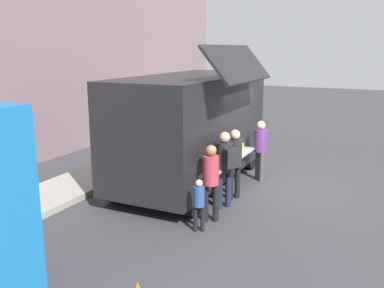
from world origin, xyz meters
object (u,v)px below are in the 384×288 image
child_near_queue (199,201)px  food_truck_main (192,126)px  customer_front_ordering (234,158)px  customer_rear_waiting (211,176)px  trash_bin (178,136)px  customer_extra_browsing (260,145)px  customer_mid_with_backpack (225,162)px

child_near_queue → food_truck_main: bearing=-0.4°
customer_front_ordering → customer_rear_waiting: bearing=119.0°
food_truck_main → child_near_queue: food_truck_main is taller
food_truck_main → trash_bin: size_ratio=6.43×
trash_bin → child_near_queue: (-6.31, -3.78, 0.22)m
customer_extra_browsing → child_near_queue: (-3.76, 0.12, -0.35)m
customer_mid_with_backpack → customer_extra_browsing: customer_mid_with_backpack is taller
child_near_queue → customer_mid_with_backpack: bearing=-29.0°
trash_bin → customer_extra_browsing: customer_extra_browsing is taller
food_truck_main → child_near_queue: (-2.73, -1.45, -0.94)m
customer_extra_browsing → child_near_queue: bearing=43.0°
customer_extra_browsing → child_near_queue: 3.78m
customer_rear_waiting → customer_mid_with_backpack: bearing=-24.2°
child_near_queue → customer_rear_waiting: bearing=-29.5°
food_truck_main → customer_extra_browsing: bearing=-56.7°
customer_front_ordering → customer_extra_browsing: 1.71m
food_truck_main → customer_rear_waiting: food_truck_main is taller
trash_bin → customer_rear_waiting: 6.91m
customer_front_ordering → food_truck_main: bearing=2.9°
customer_mid_with_backpack → child_near_queue: size_ratio=1.64×
food_truck_main → customer_front_ordering: bearing=-114.9°
food_truck_main → customer_front_ordering: food_truck_main is taller
customer_front_ordering → child_near_queue: customer_front_ordering is taller
food_truck_main → customer_extra_browsing: food_truck_main is taller
customer_mid_with_backpack → customer_rear_waiting: (-0.83, 0.00, -0.10)m
customer_front_ordering → customer_extra_browsing: bearing=-67.0°
customer_rear_waiting → trash_bin: bearing=9.4°
customer_rear_waiting → child_near_queue: 0.66m
food_truck_main → customer_extra_browsing: (1.04, -1.58, -0.59)m
customer_rear_waiting → customer_extra_browsing: size_ratio=0.99×
trash_bin → food_truck_main: bearing=-147.1°
food_truck_main → customer_mid_with_backpack: size_ratio=3.08×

